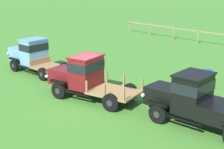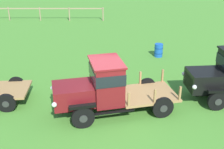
{
  "view_description": "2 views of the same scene",
  "coord_description": "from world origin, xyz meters",
  "views": [
    {
      "loc": [
        13.4,
        -11.15,
        6.5
      ],
      "look_at": [
        0.08,
        1.8,
        1.0
      ],
      "focal_mm": 55.0,
      "sensor_mm": 36.0,
      "label": 1
    },
    {
      "loc": [
        0.08,
        -10.36,
        6.37
      ],
      "look_at": [
        0.08,
        1.8,
        1.0
      ],
      "focal_mm": 45.0,
      "sensor_mm": 36.0,
      "label": 2
    }
  ],
  "objects": [
    {
      "name": "vintage_truck_midrow_center",
      "position": [
        6.11,
        1.31,
        1.15
      ],
      "size": [
        5.64,
        2.48,
        2.34
      ],
      "color": "black",
      "rests_on": "ground"
    },
    {
      "name": "ground_plane",
      "position": [
        0.0,
        0.0,
        0.0
      ],
      "size": [
        240.0,
        240.0,
        0.0
      ],
      "primitive_type": "plane",
      "color": "#47842D"
    },
    {
      "name": "oil_drum_beside_row",
      "position": [
        3.12,
        7.0,
        0.43
      ],
      "size": [
        0.56,
        0.56,
        0.86
      ],
      "color": "#1951B2",
      "rests_on": "ground"
    },
    {
      "name": "paddock_fence",
      "position": [
        -7.06,
        17.43,
        0.93
      ],
      "size": [
        12.66,
        0.49,
        1.31
      ],
      "color": "#997F60",
      "rests_on": "ground"
    },
    {
      "name": "vintage_truck_foreground_near",
      "position": [
        -6.76,
        0.83,
        1.17
      ],
      "size": [
        5.2,
        2.25,
        2.29
      ],
      "color": "black",
      "rests_on": "ground"
    },
    {
      "name": "vintage_truck_second_in_line",
      "position": [
        -0.31,
        0.07,
        1.21
      ],
      "size": [
        5.55,
        3.06,
        2.34
      ],
      "color": "black",
      "rests_on": "ground"
    }
  ]
}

